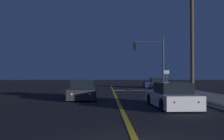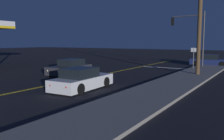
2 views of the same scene
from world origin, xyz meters
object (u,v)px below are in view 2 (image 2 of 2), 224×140
car_side_waiting_navy (210,61)px  traffic_signal_near_right (192,31)px  street_sign_corner (194,55)px  utility_pole_right (200,9)px  car_following_oncoming_white (82,80)px  car_mid_block_charcoal (70,68)px

car_side_waiting_navy → traffic_signal_near_right: (-1.56, -2.87, 3.50)m
car_side_waiting_navy → street_sign_corner: size_ratio=2.00×
utility_pole_right → car_side_waiting_navy: bearing=94.8°
traffic_signal_near_right → street_sign_corner: 3.90m
car_following_oncoming_white → street_sign_corner: 14.30m
car_mid_block_charcoal → car_following_oncoming_white: same height
traffic_signal_near_right → street_sign_corner: (0.98, -2.80, -2.53)m
car_side_waiting_navy → car_following_oncoming_white: (-3.78, -19.57, -0.00)m
car_side_waiting_navy → utility_pole_right: utility_pole_right is taller
utility_pole_right → car_following_oncoming_white: bearing=-115.1°
traffic_signal_near_right → car_mid_block_charcoal: bearing=58.3°
car_mid_block_charcoal → utility_pole_right: size_ratio=0.40×
traffic_signal_near_right → utility_pole_right: size_ratio=0.56×
traffic_signal_near_right → utility_pole_right: 7.45m
car_mid_block_charcoal → street_sign_corner: size_ratio=1.90×
car_side_waiting_navy → utility_pole_right: bearing=4.7°
car_following_oncoming_white → street_sign_corner: street_sign_corner is taller
traffic_signal_near_right → street_sign_corner: size_ratio=2.68×
traffic_signal_near_right → car_following_oncoming_white: bearing=82.4°
car_following_oncoming_white → traffic_signal_near_right: traffic_signal_near_right is taller
car_following_oncoming_white → utility_pole_right: bearing=62.1°
car_following_oncoming_white → street_sign_corner: (3.20, 13.90, 0.97)m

